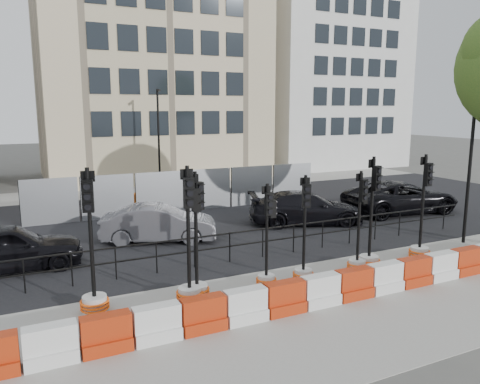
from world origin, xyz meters
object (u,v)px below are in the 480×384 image
lamp_post_near (471,156)px  car_c (306,208)px  traffic_signal_h (421,238)px  traffic_signal_d (267,263)px  traffic_signal_a (94,284)px  car_a (7,248)px

lamp_post_near → car_c: 6.64m
traffic_signal_h → lamp_post_near: bearing=7.3°
traffic_signal_h → traffic_signal_d: bearing=173.7°
lamp_post_near → traffic_signal_a: 13.44m
traffic_signal_d → traffic_signal_h: size_ratio=0.84×
lamp_post_near → car_c: (-3.66, 4.94, -2.52)m
traffic_signal_a → traffic_signal_d: traffic_signal_a is taller
lamp_post_near → traffic_signal_h: lamp_post_near is taller
traffic_signal_a → car_c: size_ratio=0.68×
lamp_post_near → traffic_signal_a: lamp_post_near is taller
lamp_post_near → traffic_signal_d: lamp_post_near is taller
lamp_post_near → car_a: bearing=165.4°
traffic_signal_a → car_a: 4.61m
lamp_post_near → traffic_signal_h: 3.93m
traffic_signal_h → car_c: (-0.72, 5.62, -0.01)m
traffic_signal_d → car_a: size_ratio=0.67×
lamp_post_near → car_c: size_ratio=1.14×
car_a → traffic_signal_d: bearing=-124.2°
traffic_signal_d → traffic_signal_h: bearing=-0.6°
traffic_signal_h → car_c: traffic_signal_h is taller
lamp_post_near → car_a: 15.80m
traffic_signal_h → traffic_signal_a: bearing=171.9°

